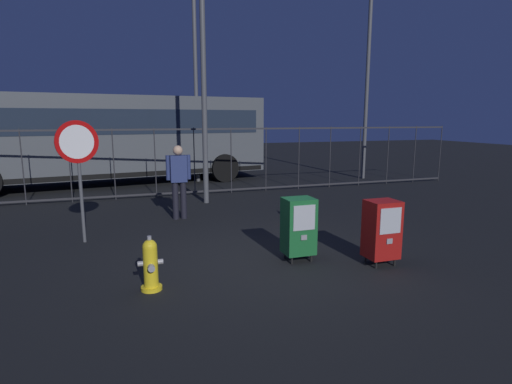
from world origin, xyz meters
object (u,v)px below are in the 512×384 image
at_px(stop_sign, 78,156).
at_px(street_light_near_left, 195,67).
at_px(traffic_cone, 294,208).
at_px(newspaper_box_primary, 382,229).
at_px(bus_near, 111,135).
at_px(fire_hydrant, 151,265).
at_px(pedestrian, 179,178).
at_px(newspaper_box_secondary, 299,226).
at_px(street_light_far_left, 202,24).
at_px(street_light_far_right, 368,67).

height_order(stop_sign, street_light_near_left, street_light_near_left).
bearing_deg(stop_sign, traffic_cone, 5.22).
xyz_separation_m(newspaper_box_primary, bus_near, (-4.02, 9.79, 1.14)).
height_order(fire_hydrant, street_light_near_left, street_light_near_left).
bearing_deg(newspaper_box_primary, stop_sign, 148.66).
distance_m(pedestrian, bus_near, 6.04).
bearing_deg(pedestrian, bus_near, 104.19).
bearing_deg(newspaper_box_secondary, pedestrian, 112.58).
distance_m(bus_near, street_light_near_left, 3.74).
height_order(newspaper_box_secondary, pedestrian, pedestrian).
relative_size(newspaper_box_primary, street_light_far_left, 0.13).
height_order(newspaper_box_secondary, street_light_near_left, street_light_near_left).
height_order(fire_hydrant, newspaper_box_primary, newspaper_box_primary).
height_order(bus_near, street_light_near_left, street_light_near_left).
height_order(newspaper_box_secondary, bus_near, bus_near).
distance_m(newspaper_box_primary, stop_sign, 5.36).
relative_size(fire_hydrant, stop_sign, 0.33).
bearing_deg(pedestrian, fire_hydrant, -103.61).
bearing_deg(traffic_cone, street_light_near_left, 99.21).
bearing_deg(pedestrian, newspaper_box_secondary, -67.42).
bearing_deg(street_light_far_right, pedestrian, -150.86).
distance_m(newspaper_box_primary, traffic_cone, 3.15).
xyz_separation_m(newspaper_box_primary, pedestrian, (-2.55, 3.98, 0.38)).
height_order(newspaper_box_primary, street_light_near_left, street_light_near_left).
distance_m(stop_sign, street_light_near_left, 7.89).
bearing_deg(street_light_near_left, pedestrian, -104.83).
bearing_deg(newspaper_box_primary, street_light_far_left, 106.19).
height_order(traffic_cone, street_light_far_left, street_light_far_left).
xyz_separation_m(pedestrian, bus_near, (-1.47, 5.81, 0.76)).
bearing_deg(traffic_cone, stop_sign, -174.78).
height_order(pedestrian, bus_near, bus_near).
xyz_separation_m(stop_sign, street_light_near_left, (3.38, 6.70, 2.42)).
relative_size(street_light_near_left, street_light_far_left, 0.86).
bearing_deg(traffic_cone, newspaper_box_secondary, -112.43).
relative_size(stop_sign, street_light_near_left, 0.32).
distance_m(fire_hydrant, pedestrian, 4.00).
bearing_deg(street_light_far_right, bus_near, 170.03).
height_order(newspaper_box_primary, street_light_far_left, street_light_far_left).
relative_size(pedestrian, street_light_far_left, 0.21).
xyz_separation_m(newspaper_box_secondary, street_light_far_left, (-0.47, 4.98, 4.04)).
relative_size(fire_hydrant, street_light_far_left, 0.09).
bearing_deg(bus_near, street_light_far_left, -68.02).
bearing_deg(newspaper_box_primary, street_light_near_left, 96.71).
bearing_deg(newspaper_box_secondary, traffic_cone, 67.57).
relative_size(fire_hydrant, pedestrian, 0.45).
distance_m(fire_hydrant, stop_sign, 3.05).
bearing_deg(street_light_near_left, street_light_far_left, -97.44).
distance_m(traffic_cone, street_light_far_right, 8.15).
height_order(street_light_near_left, street_light_far_left, street_light_far_left).
distance_m(bus_near, street_light_far_right, 9.48).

